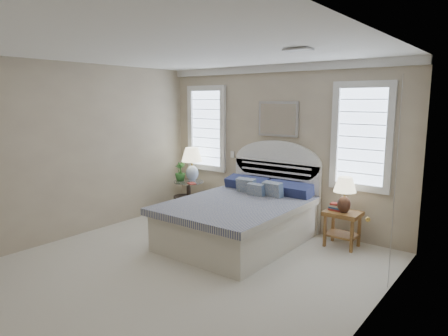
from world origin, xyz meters
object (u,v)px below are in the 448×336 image
bed (242,216)px  lamp_right (345,191)px  nightstand_right (343,221)px  side_table_left (189,194)px  floor_pot (184,205)px  lamp_left (192,160)px

bed → lamp_right: size_ratio=4.36×
nightstand_right → lamp_right: (0.02, -0.02, 0.46)m
bed → side_table_left: bearing=160.3°
nightstand_right → lamp_right: size_ratio=1.02×
bed → floor_pot: 1.77m
floor_pot → lamp_left: 0.86m
nightstand_right → floor_pot: (-2.98, -0.19, -0.21)m
lamp_right → floor_pot: bearing=-176.8°
lamp_left → floor_pot: bearing=-103.6°
bed → floor_pot: size_ratio=5.76×
lamp_right → bed: bearing=-153.1°
bed → side_table_left: size_ratio=3.61×
lamp_left → lamp_right: 2.96m
side_table_left → nightstand_right: (2.95, 0.10, -0.00)m
lamp_left → side_table_left: bearing=-96.5°
lamp_left → lamp_right: bearing=-0.3°
bed → floor_pot: bed is taller
side_table_left → nightstand_right: size_ratio=1.19×
floor_pot → lamp_left: bearing=76.4°
lamp_left → lamp_right: lamp_left is taller
bed → lamp_right: bed is taller
side_table_left → lamp_right: (2.97, 0.08, 0.46)m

